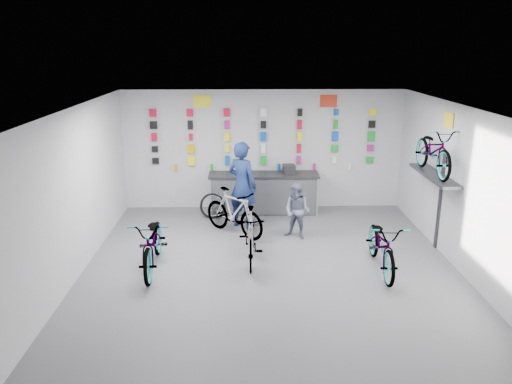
{
  "coord_description": "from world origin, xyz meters",
  "views": [
    {
      "loc": [
        -0.48,
        -8.32,
        4.05
      ],
      "look_at": [
        -0.24,
        1.4,
        1.17
      ],
      "focal_mm": 35.0,
      "sensor_mm": 36.0,
      "label": 1
    }
  ],
  "objects_px": {
    "counter": "(264,194)",
    "customer": "(297,211)",
    "clerk": "(242,185)",
    "bike_left": "(153,242)",
    "bike_right": "(382,245)",
    "bike_center": "(251,236)",
    "bike_service": "(234,212)"
  },
  "relations": [
    {
      "from": "counter",
      "to": "clerk",
      "type": "distance_m",
      "value": 1.25
    },
    {
      "from": "counter",
      "to": "bike_service",
      "type": "xyz_separation_m",
      "value": [
        -0.71,
        -1.5,
        0.03
      ]
    },
    {
      "from": "bike_right",
      "to": "clerk",
      "type": "bearing_deg",
      "value": 139.32
    },
    {
      "from": "bike_service",
      "to": "bike_right",
      "type": "bearing_deg",
      "value": -80.07
    },
    {
      "from": "bike_center",
      "to": "clerk",
      "type": "bearing_deg",
      "value": 95.83
    },
    {
      "from": "clerk",
      "to": "bike_left",
      "type": "bearing_deg",
      "value": 88.76
    },
    {
      "from": "bike_left",
      "to": "bike_service",
      "type": "xyz_separation_m",
      "value": [
        1.47,
        1.73,
        -0.01
      ]
    },
    {
      "from": "bike_left",
      "to": "clerk",
      "type": "distance_m",
      "value": 2.8
    },
    {
      "from": "counter",
      "to": "bike_left",
      "type": "xyz_separation_m",
      "value": [
        -2.18,
        -3.22,
        0.04
      ]
    },
    {
      "from": "counter",
      "to": "clerk",
      "type": "xyz_separation_m",
      "value": [
        -0.52,
        -1.01,
        0.51
      ]
    },
    {
      "from": "bike_left",
      "to": "counter",
      "type": "bearing_deg",
      "value": 53.45
    },
    {
      "from": "bike_center",
      "to": "bike_service",
      "type": "xyz_separation_m",
      "value": [
        -0.35,
        1.44,
        0.0
      ]
    },
    {
      "from": "bike_center",
      "to": "clerk",
      "type": "height_order",
      "value": "clerk"
    },
    {
      "from": "bike_left",
      "to": "bike_center",
      "type": "distance_m",
      "value": 1.84
    },
    {
      "from": "bike_center",
      "to": "bike_right",
      "type": "bearing_deg",
      "value": -9.34
    },
    {
      "from": "bike_service",
      "to": "customer",
      "type": "bearing_deg",
      "value": -56.08
    },
    {
      "from": "counter",
      "to": "customer",
      "type": "xyz_separation_m",
      "value": [
        0.65,
        -1.74,
        0.13
      ]
    },
    {
      "from": "bike_center",
      "to": "bike_right",
      "type": "distance_m",
      "value": 2.46
    },
    {
      "from": "bike_left",
      "to": "bike_right",
      "type": "height_order",
      "value": "bike_left"
    },
    {
      "from": "customer",
      "to": "counter",
      "type": "bearing_deg",
      "value": 140.85
    },
    {
      "from": "bike_service",
      "to": "bike_center",
      "type": "bearing_deg",
      "value": -122.14
    },
    {
      "from": "counter",
      "to": "customer",
      "type": "height_order",
      "value": "customer"
    },
    {
      "from": "bike_service",
      "to": "customer",
      "type": "xyz_separation_m",
      "value": [
        1.36,
        -0.25,
        0.1
      ]
    },
    {
      "from": "customer",
      "to": "clerk",
      "type": "bearing_deg",
      "value": 178.32
    },
    {
      "from": "clerk",
      "to": "bike_service",
      "type": "bearing_deg",
      "value": 104.24
    },
    {
      "from": "bike_service",
      "to": "customer",
      "type": "distance_m",
      "value": 1.39
    },
    {
      "from": "counter",
      "to": "bike_right",
      "type": "bearing_deg",
      "value": -58.71
    },
    {
      "from": "bike_right",
      "to": "customer",
      "type": "distance_m",
      "value": 2.17
    },
    {
      "from": "bike_left",
      "to": "bike_center",
      "type": "bearing_deg",
      "value": 6.32
    },
    {
      "from": "bike_left",
      "to": "clerk",
      "type": "height_order",
      "value": "clerk"
    },
    {
      "from": "bike_left",
      "to": "clerk",
      "type": "xyz_separation_m",
      "value": [
        1.66,
        2.21,
        0.47
      ]
    },
    {
      "from": "bike_right",
      "to": "clerk",
      "type": "distance_m",
      "value": 3.54
    }
  ]
}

